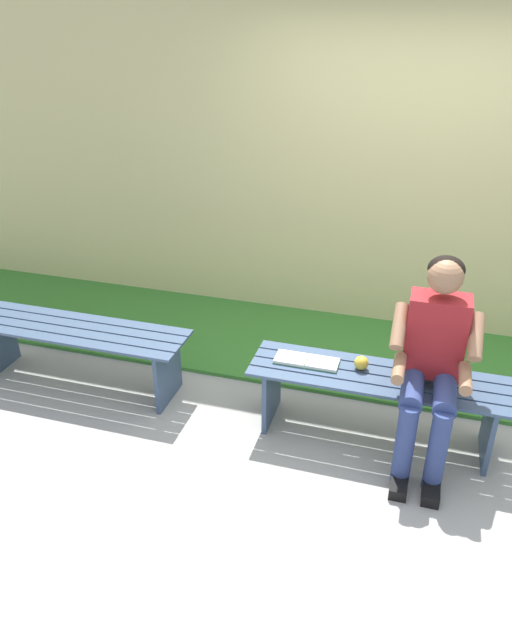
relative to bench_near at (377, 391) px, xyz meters
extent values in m
cube|color=#9E9E99|center=(1.07, 1.00, -0.37)|extent=(10.00, 7.00, 0.04)
cube|color=#387A2D|center=(1.07, -1.21, -0.34)|extent=(9.00, 1.70, 0.03)
cube|color=#D1C684|center=(0.50, -1.72, 1.19)|extent=(9.50, 0.24, 3.09)
cube|color=#384C6B|center=(0.00, -0.17, 0.11)|extent=(1.61, 0.10, 0.02)
cube|color=#384C6B|center=(0.00, -0.06, 0.11)|extent=(1.61, 0.10, 0.02)
cube|color=#384C6B|center=(0.00, 0.06, 0.11)|extent=(1.61, 0.10, 0.02)
cube|color=#384C6B|center=(0.00, 0.17, 0.11)|extent=(1.61, 0.10, 0.02)
cube|color=#384C6B|center=(-0.68, 0.00, -0.13)|extent=(0.03, 0.39, 0.45)
cube|color=#384C6B|center=(0.68, 0.00, -0.13)|extent=(0.03, 0.39, 0.45)
cube|color=#384C6B|center=(2.14, -0.17, 0.11)|extent=(1.64, 0.10, 0.02)
cube|color=#384C6B|center=(2.14, -0.06, 0.11)|extent=(1.64, 0.10, 0.02)
cube|color=#384C6B|center=(2.14, 0.06, 0.11)|extent=(1.64, 0.10, 0.02)
cube|color=#384C6B|center=(2.14, 0.17, 0.11)|extent=(1.64, 0.10, 0.02)
cube|color=#384C6B|center=(1.44, 0.00, -0.13)|extent=(0.03, 0.39, 0.45)
cube|color=maroon|center=(-0.29, -0.02, 0.44)|extent=(0.34, 0.20, 0.50)
sphere|color=#936B4C|center=(-0.29, -0.01, 0.82)|extent=(0.20, 0.20, 0.20)
ellipsoid|color=black|center=(-0.29, -0.04, 0.85)|extent=(0.20, 0.19, 0.15)
cylinder|color=navy|center=(-0.38, 0.18, 0.19)|extent=(0.13, 0.40, 0.13)
cylinder|color=navy|center=(-0.20, 0.18, 0.19)|extent=(0.13, 0.40, 0.13)
cylinder|color=navy|center=(-0.38, 0.38, -0.08)|extent=(0.11, 0.11, 0.54)
cube|color=black|center=(-0.38, 0.44, -0.32)|extent=(0.10, 0.22, 0.07)
cylinder|color=navy|center=(-0.20, 0.38, -0.08)|extent=(0.11, 0.11, 0.54)
cube|color=black|center=(-0.20, 0.44, -0.32)|extent=(0.10, 0.22, 0.07)
cylinder|color=#936B4C|center=(-0.50, 0.06, 0.51)|extent=(0.08, 0.28, 0.23)
cylinder|color=#936B4C|center=(-0.47, 0.22, 0.33)|extent=(0.07, 0.26, 0.07)
cylinder|color=#936B4C|center=(-0.08, 0.06, 0.51)|extent=(0.08, 0.28, 0.23)
cylinder|color=#936B4C|center=(-0.12, 0.22, 0.33)|extent=(0.07, 0.26, 0.07)
sphere|color=gold|center=(0.12, -0.04, 0.16)|extent=(0.09, 0.09, 0.09)
cube|color=white|center=(0.36, -0.02, 0.13)|extent=(0.20, 0.15, 0.02)
cube|color=white|center=(0.56, -0.02, 0.13)|extent=(0.20, 0.15, 0.02)
cube|color=#33724C|center=(0.46, -0.02, 0.12)|extent=(0.41, 0.16, 0.01)
camera|label=1|loc=(-0.14, 3.13, 2.13)|focal=33.00mm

